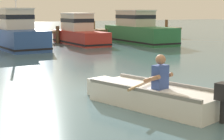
# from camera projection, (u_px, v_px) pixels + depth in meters

# --- Properties ---
(ground_plane) EXTENTS (120.00, 120.00, 0.00)m
(ground_plane) POSITION_uv_depth(u_px,v_px,m) (136.00, 99.00, 8.97)
(ground_plane) COLOR slate
(wooden_dock) EXTENTS (13.92, 1.64, 1.37)m
(wooden_dock) POSITION_uv_depth(u_px,v_px,m) (98.00, 30.00, 26.30)
(wooden_dock) COLOR brown
(wooden_dock) RESTS_ON ground
(rowboat_with_person) EXTENTS (1.90, 3.68, 1.19)m
(rowboat_with_person) POSITION_uv_depth(u_px,v_px,m) (152.00, 96.00, 8.23)
(rowboat_with_person) COLOR white
(rowboat_with_person) RESTS_ON ground
(moored_boat_blue) EXTENTS (2.29, 5.07, 3.70)m
(moored_boat_blue) POSITION_uv_depth(u_px,v_px,m) (17.00, 34.00, 20.36)
(moored_boat_blue) COLOR #2D519E
(moored_boat_blue) RESTS_ON ground
(moored_boat_red) EXTENTS (1.79, 5.29, 1.96)m
(moored_boat_red) POSITION_uv_depth(u_px,v_px,m) (79.00, 33.00, 23.54)
(moored_boat_red) COLOR #B72D28
(moored_boat_red) RESTS_ON ground
(moored_boat_green) EXTENTS (2.06, 6.24, 2.15)m
(moored_boat_green) POSITION_uv_depth(u_px,v_px,m) (138.00, 31.00, 24.11)
(moored_boat_green) COLOR #287042
(moored_boat_green) RESTS_ON ground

